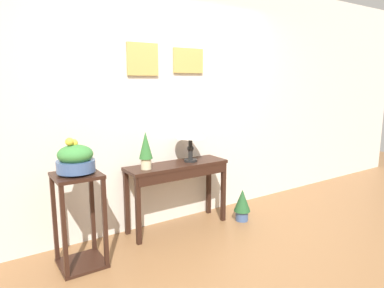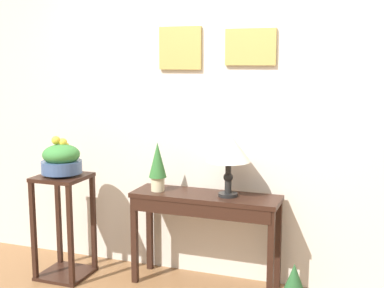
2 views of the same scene
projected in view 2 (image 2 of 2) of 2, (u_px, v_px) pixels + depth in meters
The scene contains 7 objects.
back_wall_with_art at pixel (230, 104), 3.94m from camera, with size 9.00×0.13×2.80m.
console_table at pixel (205, 210), 3.84m from camera, with size 1.14×0.35×0.73m.
table_lamp at pixel (229, 149), 3.72m from camera, with size 0.33×0.33×0.49m.
potted_plant_on_console at pixel (158, 164), 3.91m from camera, with size 0.14×0.14×0.38m.
pedestal_stand_left at pixel (64, 226), 4.06m from camera, with size 0.38×0.38×0.84m.
planter_bowl_wide at pixel (61, 159), 3.98m from camera, with size 0.32×0.32×0.31m.
potted_plant_floor at pixel (294, 288), 3.43m from camera, with size 0.19×0.19×0.38m.
Camera 2 is at (1.06, -2.40, 1.72)m, focal length 47.36 mm.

